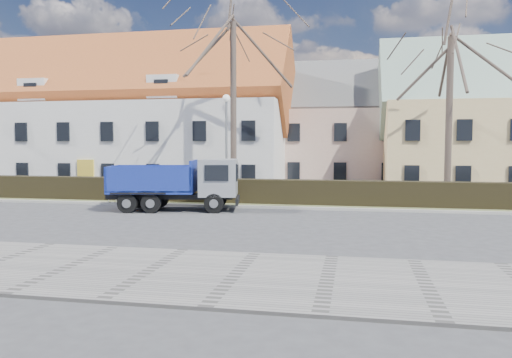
% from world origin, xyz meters
% --- Properties ---
extents(ground, '(120.00, 120.00, 0.00)m').
position_xyz_m(ground, '(0.00, 0.00, 0.00)').
color(ground, '#3A393C').
extents(sidewalk_near, '(80.00, 5.00, 0.08)m').
position_xyz_m(sidewalk_near, '(0.00, -8.50, 0.04)').
color(sidewalk_near, gray).
rests_on(sidewalk_near, ground).
extents(curb_far, '(80.00, 0.30, 0.12)m').
position_xyz_m(curb_far, '(0.00, 4.60, 0.06)').
color(curb_far, '#9A968D').
rests_on(curb_far, ground).
extents(grass_strip, '(80.00, 3.00, 0.10)m').
position_xyz_m(grass_strip, '(0.00, 6.20, 0.05)').
color(grass_strip, '#525932').
rests_on(grass_strip, ground).
extents(hedge, '(60.00, 0.90, 1.30)m').
position_xyz_m(hedge, '(0.00, 6.00, 0.65)').
color(hedge, black).
rests_on(hedge, ground).
extents(building_white, '(26.80, 10.80, 9.50)m').
position_xyz_m(building_white, '(-13.00, 16.00, 4.75)').
color(building_white, silver).
rests_on(building_white, ground).
extents(building_pink, '(10.80, 8.80, 8.00)m').
position_xyz_m(building_pink, '(4.00, 20.00, 4.00)').
color(building_pink, '#CAA28E').
rests_on(building_pink, ground).
extents(tree_1, '(9.20, 9.20, 12.65)m').
position_xyz_m(tree_1, '(-2.00, 8.50, 6.33)').
color(tree_1, '#42352D').
rests_on(tree_1, ground).
extents(tree_2, '(8.00, 8.00, 11.00)m').
position_xyz_m(tree_2, '(10.00, 8.50, 5.50)').
color(tree_2, '#42352D').
rests_on(tree_2, ground).
extents(dump_truck, '(6.86, 3.60, 2.61)m').
position_xyz_m(dump_truck, '(-3.83, 2.93, 1.30)').
color(dump_truck, navy).
rests_on(dump_truck, ground).
extents(streetlight, '(0.48, 0.48, 6.08)m').
position_xyz_m(streetlight, '(-2.04, 7.00, 3.04)').
color(streetlight, gray).
rests_on(streetlight, ground).
extents(cart_frame, '(0.73, 0.49, 0.62)m').
position_xyz_m(cart_frame, '(-7.94, 4.50, 0.31)').
color(cart_frame, silver).
rests_on(cart_frame, ground).
extents(parked_car_a, '(4.65, 3.00, 1.47)m').
position_xyz_m(parked_car_a, '(-4.44, 10.84, 0.74)').
color(parked_car_a, black).
rests_on(parked_car_a, ground).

